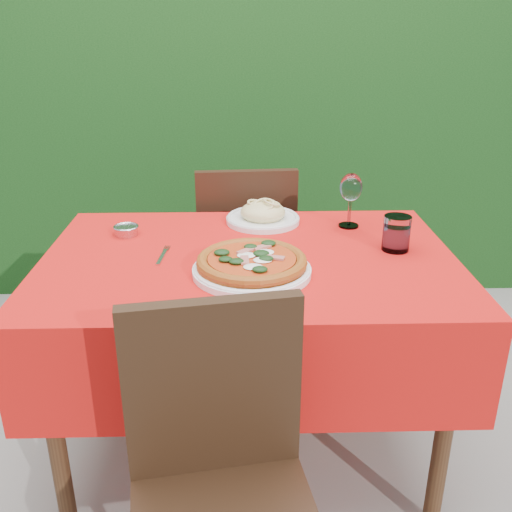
{
  "coord_description": "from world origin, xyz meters",
  "views": [
    {
      "loc": [
        -0.02,
        -1.61,
        1.42
      ],
      "look_at": [
        0.02,
        -0.05,
        0.77
      ],
      "focal_mm": 40.0,
      "sensor_mm": 36.0,
      "label": 1
    }
  ],
  "objects_px": {
    "chair_near": "(221,474)",
    "wine_glass": "(351,190)",
    "pizza_plate": "(252,264)",
    "steel_ramekin": "(126,231)",
    "chair_far": "(245,252)",
    "fork": "(162,257)",
    "pasta_plate": "(263,215)",
    "water_glass": "(396,235)"
  },
  "relations": [
    {
      "from": "chair_near",
      "to": "fork",
      "type": "height_order",
      "value": "chair_near"
    },
    {
      "from": "chair_near",
      "to": "fork",
      "type": "distance_m",
      "value": 0.71
    },
    {
      "from": "water_glass",
      "to": "wine_glass",
      "type": "bearing_deg",
      "value": 115.89
    },
    {
      "from": "chair_near",
      "to": "pasta_plate",
      "type": "xyz_separation_m",
      "value": [
        0.13,
        0.96,
        0.27
      ]
    },
    {
      "from": "fork",
      "to": "chair_near",
      "type": "bearing_deg",
      "value": -68.28
    },
    {
      "from": "fork",
      "to": "pasta_plate",
      "type": "bearing_deg",
      "value": 50.0
    },
    {
      "from": "wine_glass",
      "to": "steel_ramekin",
      "type": "xyz_separation_m",
      "value": [
        -0.76,
        -0.06,
        -0.12
      ]
    },
    {
      "from": "pasta_plate",
      "to": "wine_glass",
      "type": "relative_size",
      "value": 1.37
    },
    {
      "from": "wine_glass",
      "to": "fork",
      "type": "xyz_separation_m",
      "value": [
        -0.62,
        -0.27,
        -0.13
      ]
    },
    {
      "from": "water_glass",
      "to": "fork",
      "type": "distance_m",
      "value": 0.73
    },
    {
      "from": "chair_far",
      "to": "fork",
      "type": "distance_m",
      "value": 0.73
    },
    {
      "from": "wine_glass",
      "to": "fork",
      "type": "bearing_deg",
      "value": -156.73
    },
    {
      "from": "chair_near",
      "to": "water_glass",
      "type": "distance_m",
      "value": 0.91
    },
    {
      "from": "pizza_plate",
      "to": "wine_glass",
      "type": "height_order",
      "value": "wine_glass"
    },
    {
      "from": "pizza_plate",
      "to": "wine_glass",
      "type": "xyz_separation_m",
      "value": [
        0.35,
        0.39,
        0.1
      ]
    },
    {
      "from": "chair_far",
      "to": "pasta_plate",
      "type": "height_order",
      "value": "chair_far"
    },
    {
      "from": "chair_far",
      "to": "steel_ramekin",
      "type": "xyz_separation_m",
      "value": [
        -0.4,
        -0.44,
        0.26
      ]
    },
    {
      "from": "chair_near",
      "to": "chair_far",
      "type": "height_order",
      "value": "chair_far"
    },
    {
      "from": "pizza_plate",
      "to": "steel_ramekin",
      "type": "height_order",
      "value": "pizza_plate"
    },
    {
      "from": "wine_glass",
      "to": "pizza_plate",
      "type": "bearing_deg",
      "value": -131.6
    },
    {
      "from": "steel_ramekin",
      "to": "water_glass",
      "type": "bearing_deg",
      "value": -10.26
    },
    {
      "from": "fork",
      "to": "steel_ramekin",
      "type": "bearing_deg",
      "value": 130.34
    },
    {
      "from": "pasta_plate",
      "to": "fork",
      "type": "bearing_deg",
      "value": -134.99
    },
    {
      "from": "chair_near",
      "to": "chair_far",
      "type": "distance_m",
      "value": 1.28
    },
    {
      "from": "chair_near",
      "to": "wine_glass",
      "type": "relative_size",
      "value": 4.62
    },
    {
      "from": "pizza_plate",
      "to": "wine_glass",
      "type": "relative_size",
      "value": 2.1
    },
    {
      "from": "chair_near",
      "to": "fork",
      "type": "relative_size",
      "value": 5.43
    },
    {
      "from": "chair_far",
      "to": "steel_ramekin",
      "type": "distance_m",
      "value": 0.65
    },
    {
      "from": "wine_glass",
      "to": "steel_ramekin",
      "type": "height_order",
      "value": "wine_glass"
    },
    {
      "from": "water_glass",
      "to": "wine_glass",
      "type": "distance_m",
      "value": 0.26
    },
    {
      "from": "wine_glass",
      "to": "pasta_plate",
      "type": "bearing_deg",
      "value": 169.67
    },
    {
      "from": "fork",
      "to": "steel_ramekin",
      "type": "xyz_separation_m",
      "value": [
        -0.14,
        0.2,
        0.01
      ]
    },
    {
      "from": "fork",
      "to": "steel_ramekin",
      "type": "relative_size",
      "value": 2.09
    },
    {
      "from": "water_glass",
      "to": "wine_glass",
      "type": "relative_size",
      "value": 0.58
    },
    {
      "from": "chair_near",
      "to": "pasta_plate",
      "type": "distance_m",
      "value": 1.0
    },
    {
      "from": "wine_glass",
      "to": "fork",
      "type": "distance_m",
      "value": 0.68
    },
    {
      "from": "steel_ramekin",
      "to": "chair_far",
      "type": "bearing_deg",
      "value": 47.4
    },
    {
      "from": "water_glass",
      "to": "fork",
      "type": "xyz_separation_m",
      "value": [
        -0.72,
        -0.04,
        -0.05
      ]
    },
    {
      "from": "chair_far",
      "to": "pasta_plate",
      "type": "relative_size",
      "value": 3.39
    },
    {
      "from": "fork",
      "to": "wine_glass",
      "type": "bearing_deg",
      "value": 28.26
    },
    {
      "from": "pasta_plate",
      "to": "fork",
      "type": "distance_m",
      "value": 0.45
    },
    {
      "from": "wine_glass",
      "to": "steel_ramekin",
      "type": "bearing_deg",
      "value": -175.21
    }
  ]
}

